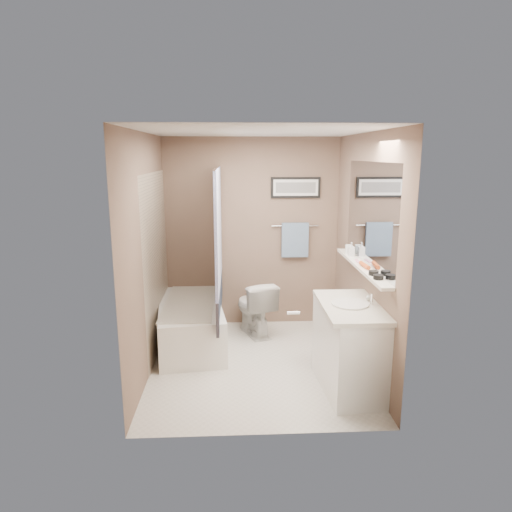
{
  "coord_description": "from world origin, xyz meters",
  "views": [
    {
      "loc": [
        -0.23,
        -4.48,
        2.19
      ],
      "look_at": [
        0.0,
        0.15,
        1.15
      ],
      "focal_mm": 32.0,
      "sensor_mm": 36.0,
      "label": 1
    }
  ],
  "objects_px": {
    "bathtub": "(190,323)",
    "candle_bowl_near": "(378,277)",
    "candle_bowl_far": "(374,273)",
    "hair_brush_front": "(365,265)",
    "vanity": "(350,349)",
    "soap_bottle": "(351,249)",
    "glass_jar": "(349,249)",
    "toilet": "(254,307)"
  },
  "relations": [
    {
      "from": "vanity",
      "to": "soap_bottle",
      "type": "bearing_deg",
      "value": 73.04
    },
    {
      "from": "candle_bowl_near",
      "to": "candle_bowl_far",
      "type": "relative_size",
      "value": 1.0
    },
    {
      "from": "vanity",
      "to": "hair_brush_front",
      "type": "height_order",
      "value": "hair_brush_front"
    },
    {
      "from": "toilet",
      "to": "candle_bowl_far",
      "type": "bearing_deg",
      "value": 106.2
    },
    {
      "from": "candle_bowl_near",
      "to": "glass_jar",
      "type": "bearing_deg",
      "value": 90.0
    },
    {
      "from": "candle_bowl_far",
      "to": "hair_brush_front",
      "type": "height_order",
      "value": "hair_brush_front"
    },
    {
      "from": "toilet",
      "to": "soap_bottle",
      "type": "distance_m",
      "value": 1.45
    },
    {
      "from": "toilet",
      "to": "candle_bowl_near",
      "type": "height_order",
      "value": "candle_bowl_near"
    },
    {
      "from": "vanity",
      "to": "candle_bowl_near",
      "type": "bearing_deg",
      "value": -39.4
    },
    {
      "from": "toilet",
      "to": "candle_bowl_near",
      "type": "relative_size",
      "value": 7.62
    },
    {
      "from": "vanity",
      "to": "soap_bottle",
      "type": "xyz_separation_m",
      "value": [
        0.19,
        0.82,
        0.79
      ]
    },
    {
      "from": "bathtub",
      "to": "soap_bottle",
      "type": "relative_size",
      "value": 10.23
    },
    {
      "from": "candle_bowl_far",
      "to": "vanity",
      "type": "bearing_deg",
      "value": -177.61
    },
    {
      "from": "toilet",
      "to": "vanity",
      "type": "height_order",
      "value": "vanity"
    },
    {
      "from": "glass_jar",
      "to": "soap_bottle",
      "type": "xyz_separation_m",
      "value": [
        0.0,
        -0.1,
        0.02
      ]
    },
    {
      "from": "vanity",
      "to": "bathtub",
      "type": "bearing_deg",
      "value": 140.28
    },
    {
      "from": "candle_bowl_near",
      "to": "soap_bottle",
      "type": "height_order",
      "value": "soap_bottle"
    },
    {
      "from": "candle_bowl_far",
      "to": "hair_brush_front",
      "type": "relative_size",
      "value": 0.41
    },
    {
      "from": "bathtub",
      "to": "glass_jar",
      "type": "bearing_deg",
      "value": -14.73
    },
    {
      "from": "vanity",
      "to": "hair_brush_front",
      "type": "distance_m",
      "value": 0.82
    },
    {
      "from": "hair_brush_front",
      "to": "candle_bowl_far",
      "type": "bearing_deg",
      "value": -90.0
    },
    {
      "from": "soap_bottle",
      "to": "glass_jar",
      "type": "bearing_deg",
      "value": 90.0
    },
    {
      "from": "bathtub",
      "to": "candle_bowl_far",
      "type": "height_order",
      "value": "candle_bowl_far"
    },
    {
      "from": "toilet",
      "to": "candle_bowl_near",
      "type": "distance_m",
      "value": 2.01
    },
    {
      "from": "vanity",
      "to": "hair_brush_front",
      "type": "relative_size",
      "value": 4.09
    },
    {
      "from": "bathtub",
      "to": "vanity",
      "type": "height_order",
      "value": "vanity"
    },
    {
      "from": "vanity",
      "to": "candle_bowl_far",
      "type": "relative_size",
      "value": 10.0
    },
    {
      "from": "vanity",
      "to": "hair_brush_front",
      "type": "xyz_separation_m",
      "value": [
        0.19,
        0.3,
        0.74
      ]
    },
    {
      "from": "toilet",
      "to": "vanity",
      "type": "distance_m",
      "value": 1.64
    },
    {
      "from": "glass_jar",
      "to": "candle_bowl_near",
      "type": "bearing_deg",
      "value": -90.0
    },
    {
      "from": "soap_bottle",
      "to": "hair_brush_front",
      "type": "bearing_deg",
      "value": -90.0
    },
    {
      "from": "toilet",
      "to": "vanity",
      "type": "relative_size",
      "value": 0.76
    },
    {
      "from": "candle_bowl_far",
      "to": "soap_bottle",
      "type": "height_order",
      "value": "soap_bottle"
    },
    {
      "from": "bathtub",
      "to": "toilet",
      "type": "distance_m",
      "value": 0.82
    },
    {
      "from": "bathtub",
      "to": "hair_brush_front",
      "type": "relative_size",
      "value": 6.82
    },
    {
      "from": "candle_bowl_far",
      "to": "hair_brush_front",
      "type": "xyz_separation_m",
      "value": [
        0.0,
        0.29,
        0.0
      ]
    },
    {
      "from": "bathtub",
      "to": "candle_bowl_near",
      "type": "xyz_separation_m",
      "value": [
        1.79,
        -1.27,
        0.89
      ]
    },
    {
      "from": "bathtub",
      "to": "glass_jar",
      "type": "xyz_separation_m",
      "value": [
        1.79,
        -0.23,
        0.92
      ]
    },
    {
      "from": "vanity",
      "to": "glass_jar",
      "type": "xyz_separation_m",
      "value": [
        0.19,
        0.92,
        0.77
      ]
    },
    {
      "from": "candle_bowl_far",
      "to": "bathtub",
      "type": "bearing_deg",
      "value": 147.55
    },
    {
      "from": "candle_bowl_near",
      "to": "bathtub",
      "type": "bearing_deg",
      "value": 144.5
    },
    {
      "from": "bathtub",
      "to": "candle_bowl_near",
      "type": "relative_size",
      "value": 16.67
    }
  ]
}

